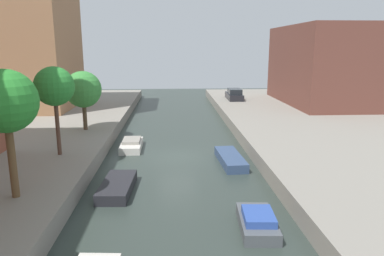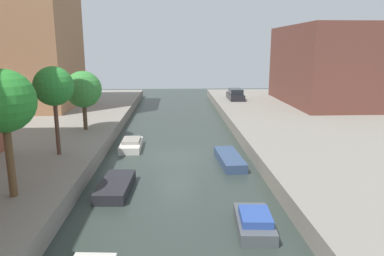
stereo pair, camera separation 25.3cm
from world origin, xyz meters
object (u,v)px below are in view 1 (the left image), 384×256
low_block_right (329,65)px  moored_boat_right_2 (230,159)px  apartment_tower_far (20,22)px  parked_car (234,95)px  street_tree_1 (5,102)px  street_tree_3 (83,90)px  moored_boat_left_2 (117,187)px  street_tree_2 (54,87)px  moored_boat_left_3 (132,145)px  moored_boat_right_1 (257,222)px

low_block_right → moored_boat_right_2: low_block_right is taller
apartment_tower_far → parked_car: (23.59, 5.06, -8.46)m
street_tree_1 → street_tree_3: size_ratio=1.20×
apartment_tower_far → street_tree_1: 26.53m
street_tree_1 → moored_boat_left_2: size_ratio=1.45×
apartment_tower_far → street_tree_2: 20.71m
apartment_tower_far → moored_boat_right_2: 27.91m
street_tree_1 → street_tree_2: 6.45m
apartment_tower_far → moored_boat_left_3: bearing=-47.1°
street_tree_2 → parked_car: 27.80m
apartment_tower_far → moored_boat_left_2: size_ratio=4.64×
apartment_tower_far → low_block_right: apartment_tower_far is taller
moored_boat_left_3 → apartment_tower_far: bearing=132.9°
street_tree_1 → moored_boat_right_1: (10.47, -1.67, -4.89)m
apartment_tower_far → low_block_right: 34.35m
low_block_right → moored_boat_right_2: size_ratio=3.54×
moored_boat_left_2 → moored_boat_left_3: 8.27m
street_tree_3 → parked_car: size_ratio=1.01×
street_tree_2 → moored_boat_right_1: 14.10m
street_tree_1 → moored_boat_right_2: bearing=33.5°
moored_boat_left_2 → moored_boat_right_2: 8.05m
street_tree_3 → moored_boat_left_2: (4.02, -10.62, -3.93)m
street_tree_2 → moored_boat_left_3: street_tree_2 is taller
moored_boat_left_2 → street_tree_3: bearing=110.7°
street_tree_2 → moored_boat_right_2: bearing=3.6°
street_tree_2 → moored_boat_left_2: size_ratio=1.39×
apartment_tower_far → parked_car: size_ratio=3.92×
parked_car → street_tree_1: bearing=-116.6°
low_block_right → moored_boat_right_1: bearing=-118.0°
street_tree_3 → moored_boat_right_2: size_ratio=1.04×
moored_boat_left_2 → street_tree_1: bearing=-145.7°
street_tree_2 → moored_boat_right_2: street_tree_2 is taller
moored_boat_right_2 → street_tree_2: bearing=-176.4°
street_tree_2 → moored_boat_left_2: 7.34m
parked_car → moored_boat_left_2: bearing=-112.0°
street_tree_3 → low_block_right: bearing=27.0°
low_block_right → moored_boat_left_2: (-21.27, -23.48, -5.16)m
street_tree_3 → parked_car: 22.23m
moored_boat_right_1 → moored_boat_right_2: size_ratio=0.69×
parked_car → moored_boat_right_1: 31.66m
moored_boat_left_3 → moored_boat_right_1: 14.28m
moored_boat_left_3 → street_tree_3: bearing=149.0°
street_tree_2 → moored_boat_left_2: (4.02, -3.71, -4.90)m
parked_car → moored_boat_left_3: 21.68m
moored_boat_left_3 → low_block_right: bearing=35.4°
apartment_tower_far → moored_boat_left_2: (12.73, -21.86, -9.74)m
street_tree_3 → moored_boat_left_2: 12.01m
moored_boat_left_2 → moored_boat_right_1: 7.81m
moored_boat_left_3 → parked_car: bearing=59.5°
moored_boat_right_1 → street_tree_3: bearing=124.9°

